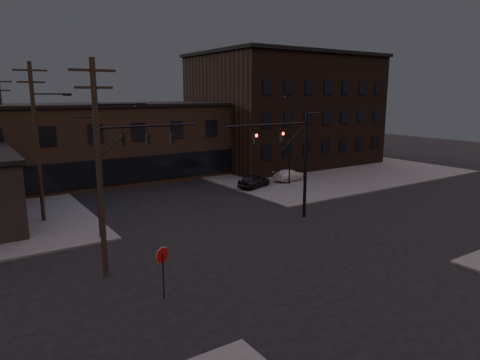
% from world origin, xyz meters
% --- Properties ---
extents(ground, '(140.00, 140.00, 0.00)m').
position_xyz_m(ground, '(0.00, 0.00, 0.00)').
color(ground, black).
rests_on(ground, ground).
extents(sidewalk_ne, '(30.00, 30.00, 0.15)m').
position_xyz_m(sidewalk_ne, '(22.00, 22.00, 0.07)').
color(sidewalk_ne, '#474744').
rests_on(sidewalk_ne, ground).
extents(building_row, '(40.00, 12.00, 8.00)m').
position_xyz_m(building_row, '(0.00, 28.00, 4.00)').
color(building_row, '#483326').
rests_on(building_row, ground).
extents(building_right, '(22.00, 16.00, 14.00)m').
position_xyz_m(building_right, '(22.00, 26.00, 7.00)').
color(building_right, black).
rests_on(building_right, ground).
extents(traffic_signal_near, '(7.12, 0.24, 8.00)m').
position_xyz_m(traffic_signal_near, '(5.36, 4.50, 4.93)').
color(traffic_signal_near, black).
rests_on(traffic_signal_near, ground).
extents(traffic_signal_far, '(7.12, 0.24, 8.00)m').
position_xyz_m(traffic_signal_far, '(-6.72, 8.00, 5.01)').
color(traffic_signal_far, black).
rests_on(traffic_signal_far, ground).
extents(stop_sign, '(0.72, 0.33, 2.48)m').
position_xyz_m(stop_sign, '(-8.00, -1.99, 1.84)').
color(stop_sign, black).
rests_on(stop_sign, ground).
extents(utility_pole_near, '(3.70, 0.28, 11.00)m').
position_xyz_m(utility_pole_near, '(-9.43, 2.00, 5.87)').
color(utility_pole_near, black).
rests_on(utility_pole_near, ground).
extents(utility_pole_mid, '(3.70, 0.28, 11.50)m').
position_xyz_m(utility_pole_mid, '(-10.44, 14.00, 6.13)').
color(utility_pole_mid, black).
rests_on(utility_pole_mid, ground).
extents(utility_pole_far, '(2.20, 0.28, 11.00)m').
position_xyz_m(utility_pole_far, '(-11.50, 26.00, 5.78)').
color(utility_pole_far, black).
rests_on(utility_pole_far, ground).
extents(lot_light_a, '(1.50, 0.28, 9.14)m').
position_xyz_m(lot_light_a, '(13.00, 14.00, 5.51)').
color(lot_light_a, black).
rests_on(lot_light_a, ground).
extents(lot_light_b, '(1.50, 0.28, 9.14)m').
position_xyz_m(lot_light_b, '(19.00, 19.00, 5.51)').
color(lot_light_b, black).
rests_on(lot_light_b, ground).
extents(parked_car_lot_a, '(4.26, 2.84, 1.35)m').
position_xyz_m(parked_car_lot_a, '(9.00, 14.66, 0.82)').
color(parked_car_lot_a, black).
rests_on(parked_car_lot_a, sidewalk_ne).
extents(parked_car_lot_b, '(4.32, 2.31, 1.19)m').
position_xyz_m(parked_car_lot_b, '(14.16, 15.34, 0.75)').
color(parked_car_lot_b, silver).
rests_on(parked_car_lot_b, sidewalk_ne).
extents(car_crossing, '(2.85, 5.28, 1.65)m').
position_xyz_m(car_crossing, '(5.50, 25.45, 0.83)').
color(car_crossing, black).
rests_on(car_crossing, ground).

